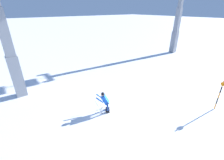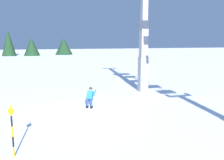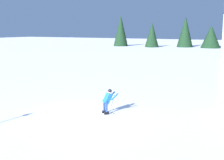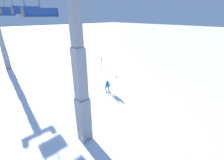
{
  "view_description": "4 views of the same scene",
  "coord_description": "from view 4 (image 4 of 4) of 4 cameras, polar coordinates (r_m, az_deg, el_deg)",
  "views": [
    {
      "loc": [
        -6.23,
        -6.32,
        6.6
      ],
      "look_at": [
        -0.64,
        0.86,
        2.28
      ],
      "focal_mm": 24.38,
      "sensor_mm": 36.0,
      "label": 1
    },
    {
      "loc": [
        15.36,
        -2.48,
        4.86
      ],
      "look_at": [
        -1.83,
        2.78,
        1.88
      ],
      "focal_mm": 37.83,
      "sensor_mm": 36.0,
      "label": 2
    },
    {
      "loc": [
        13.74,
        9.3,
        5.1
      ],
      "look_at": [
        -1.25,
        1.18,
        2.1
      ],
      "focal_mm": 46.66,
      "sensor_mm": 36.0,
      "label": 3
    },
    {
      "loc": [
        -13.15,
        11.77,
        8.4
      ],
      "look_at": [
        -2.07,
        1.01,
        1.87
      ],
      "focal_mm": 24.81,
      "sensor_mm": 36.0,
      "label": 4
    }
  ],
  "objects": [
    {
      "name": "lift_tower_near",
      "position": [
        9.91,
        -11.46,
        -1.46
      ],
      "size": [
        0.79,
        2.59,
        10.58
      ],
      "color": "gray",
      "rests_on": "ground_plane"
    },
    {
      "name": "skier_carving_main",
      "position": [
        17.8,
        -1.68,
        -2.08
      ],
      "size": [
        1.66,
        1.41,
        1.65
      ],
      "color": "white",
      "rests_on": "ground_plane"
    },
    {
      "name": "chairlift_seat_nearest",
      "position": [
        13.04,
        -24.66,
        21.78
      ],
      "size": [
        0.61,
        2.44,
        2.23
      ],
      "color": "black"
    },
    {
      "name": "chairlift_seat_middle",
      "position": [
        19.46,
        -32.37,
        20.85
      ],
      "size": [
        0.61,
        2.3,
        1.99
      ],
      "color": "black"
    },
    {
      "name": "chairlift_seat_second",
      "position": [
        16.06,
        -29.17,
        21.63
      ],
      "size": [
        0.61,
        2.03,
        2.02
      ],
      "color": "black"
    },
    {
      "name": "trail_marker_pole",
      "position": [
        25.06,
        -3.8,
        6.21
      ],
      "size": [
        0.07,
        0.28,
        2.26
      ],
      "color": "orange",
      "rests_on": "ground_plane"
    },
    {
      "name": "chairlift_seat_fourth",
      "position": [
        22.71,
        -34.37,
        19.81
      ],
      "size": [
        0.61,
        1.72,
        2.21
      ],
      "color": "black"
    },
    {
      "name": "lift_tower_far",
      "position": [
        30.52,
        -35.55,
        11.19
      ],
      "size": [
        0.8,
        2.45,
        10.58
      ],
      "color": "gray",
      "rests_on": "ground_plane"
    },
    {
      "name": "ground_plane",
      "position": [
        19.54,
        -2.1,
        -2.55
      ],
      "size": [
        260.0,
        260.0,
        0.0
      ],
      "primitive_type": "plane",
      "color": "white"
    }
  ]
}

